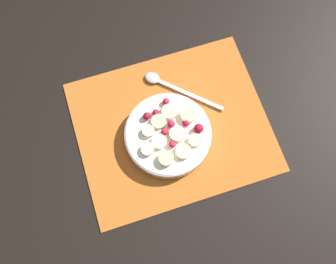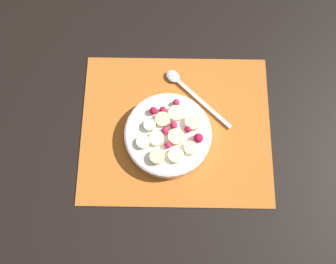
# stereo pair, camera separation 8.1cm
# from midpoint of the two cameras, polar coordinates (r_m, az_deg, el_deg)

# --- Properties ---
(ground_plane) EXTENTS (3.00, 3.00, 0.00)m
(ground_plane) POSITION_cam_midpoint_polar(r_m,az_deg,el_deg) (0.87, -2.01, 0.40)
(ground_plane) COLOR black
(placemat) EXTENTS (0.44, 0.36, 0.01)m
(placemat) POSITION_cam_midpoint_polar(r_m,az_deg,el_deg) (0.86, -2.02, 0.46)
(placemat) COLOR #B26023
(placemat) RESTS_ON ground_plane
(fruit_bowl) EXTENTS (0.19, 0.19, 0.05)m
(fruit_bowl) POSITION_cam_midpoint_polar(r_m,az_deg,el_deg) (0.83, -2.72, -0.82)
(fruit_bowl) COLOR white
(fruit_bowl) RESTS_ON placemat
(spoon) EXTENTS (0.16, 0.15, 0.01)m
(spoon) POSITION_cam_midpoint_polar(r_m,az_deg,el_deg) (0.89, -2.52, 6.79)
(spoon) COLOR #B2B2B7
(spoon) RESTS_ON placemat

